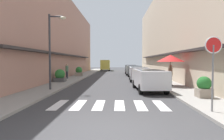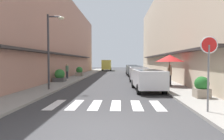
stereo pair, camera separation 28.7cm
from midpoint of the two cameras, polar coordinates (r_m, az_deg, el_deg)
ground_plane at (r=22.70m, az=1.09°, el=-2.65°), size 93.94×93.94×0.00m
sidewalk_left at (r=23.28m, az=-10.51°, el=-2.42°), size 2.20×59.78×0.12m
sidewalk_right at (r=23.07m, az=12.80°, el=-2.48°), size 2.20×59.78×0.12m
building_row_left at (r=25.51m, az=-18.02°, el=9.25°), size 5.50×40.43×10.19m
building_row_right at (r=25.25m, az=20.66°, el=10.78°), size 5.50×40.43×11.49m
crosswalk at (r=9.27m, az=-0.95°, el=-10.10°), size 5.20×2.20×0.01m
parked_car_near at (r=13.74m, az=10.78°, el=-2.17°), size 1.98×4.58×1.47m
parked_car_mid at (r=20.68m, az=7.98°, el=-0.61°), size 1.93×4.50×1.47m
parked_car_far at (r=27.19m, az=6.65°, el=0.12°), size 1.96×4.25×1.47m
parked_car_distant at (r=33.57m, az=5.86°, el=0.57°), size 1.94×4.35×1.47m
delivery_van at (r=43.73m, az=-1.36°, el=1.65°), size 2.11×5.44×2.37m
round_street_sign at (r=8.29m, az=27.13°, el=4.14°), size 0.65×0.07×2.85m
street_lamp at (r=14.06m, az=-16.65°, el=7.36°), size 1.19×0.28×5.08m
cafe_umbrella at (r=16.12m, az=16.82°, el=3.23°), size 2.19×2.19×2.44m
planter_corner at (r=11.50m, az=25.20°, el=-4.49°), size 0.75×0.75×1.12m
planter_midblock at (r=19.39m, az=-14.51°, el=-1.66°), size 1.06×1.06×1.18m
planter_far at (r=26.32m, az=-9.12°, el=-0.48°), size 0.94×0.94×1.21m
pedestrian_walking_near at (r=16.49m, az=16.83°, el=-1.26°), size 0.34×0.34×1.64m
pedestrian_walking_far at (r=22.56m, az=-12.53°, el=-0.22°), size 0.34×0.34×1.66m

